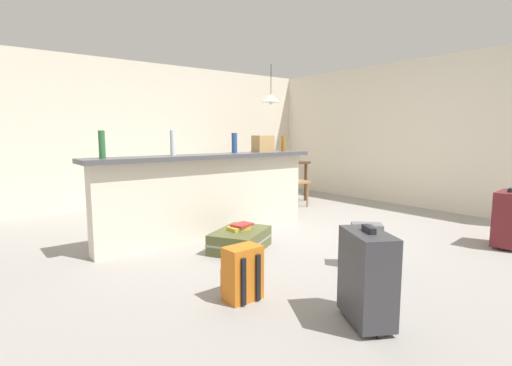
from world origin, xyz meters
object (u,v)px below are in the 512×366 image
object	(u,v)px
suitcase_upright_maroon	(509,218)
suitcase_upright_charcoal	(367,276)
bottle_green	(102,145)
book_stack	(240,227)
dining_chair_far_side	(260,171)
backpack_orange	(242,274)
bottle_clear	(173,143)
bottle_blue	(234,143)
grocery_bag	(263,144)
bottle_amber	(283,143)
suitcase_flat_olive	(240,240)
backpack_grey	(366,246)
dining_table	(274,167)
dining_chair_near_partition	(292,176)
pendant_lamp	(271,98)

from	to	relation	value
suitcase_upright_maroon	suitcase_upright_charcoal	xyz separation A→B (m)	(-2.71, -0.08, 0.00)
bottle_green	book_stack	distance (m)	1.66
dining_chair_far_side	backpack_orange	distance (m)	4.81
suitcase_upright_maroon	book_stack	bearing A→B (deg)	143.10
bottle_clear	bottle_blue	bearing A→B (deg)	2.43
bottle_clear	grocery_bag	xyz separation A→B (m)	(1.33, 0.00, -0.03)
bottle_blue	bottle_amber	xyz separation A→B (m)	(0.79, -0.07, -0.02)
bottle_clear	dining_chair_far_side	world-z (taller)	bottle_clear
suitcase_flat_olive	backpack_grey	bearing A→B (deg)	-62.30
suitcase_upright_maroon	bottle_blue	bearing A→B (deg)	127.81
dining_chair_far_side	suitcase_upright_charcoal	distance (m)	5.23
suitcase_upright_maroon	backpack_grey	distance (m)	1.88
dining_table	suitcase_upright_maroon	distance (m)	3.88
suitcase_upright_charcoal	dining_chair_near_partition	bearing A→B (deg)	53.11
bottle_green	grocery_bag	distance (m)	2.12
bottle_clear	dining_chair_near_partition	distance (m)	2.88
bottle_blue	dining_chair_near_partition	bearing A→B (deg)	24.23
dining_chair_near_partition	pendant_lamp	world-z (taller)	pendant_lamp
dining_table	backpack_grey	bearing A→B (deg)	-117.23
suitcase_upright_maroon	backpack_orange	xyz separation A→B (m)	(-3.14, 0.74, -0.13)
dining_chair_near_partition	book_stack	bearing A→B (deg)	-145.59
suitcase_upright_charcoal	bottle_green	bearing A→B (deg)	109.85
bottle_blue	pendant_lamp	xyz separation A→B (m)	(1.81, 1.41, 0.76)
book_stack	grocery_bag	bearing A→B (deg)	37.92
bottle_clear	suitcase_flat_olive	bearing A→B (deg)	-58.67
bottle_green	bottle_amber	bearing A→B (deg)	0.28
bottle_blue	backpack_grey	bearing A→B (deg)	-84.94
dining_table	dining_chair_far_side	xyz separation A→B (m)	(0.08, 0.52, -0.13)
suitcase_flat_olive	backpack_grey	size ratio (longest dim) A/B	2.11
bottle_green	dining_chair_far_side	world-z (taller)	bottle_green
suitcase_upright_charcoal	suitcase_flat_olive	bearing A→B (deg)	80.54
bottle_amber	suitcase_upright_maroon	size ratio (longest dim) A/B	0.32
bottle_green	bottle_amber	size ratio (longest dim) A/B	1.30
bottle_clear	suitcase_flat_olive	size ratio (longest dim) A/B	0.32
suitcase_flat_olive	dining_table	bearing A→B (deg)	42.22
dining_chair_far_side	backpack_orange	xyz separation A→B (m)	(-3.13, -3.64, -0.31)
dining_table	book_stack	world-z (taller)	dining_table
book_stack	suitcase_flat_olive	bearing A→B (deg)	-125.36
bottle_blue	dining_chair_near_partition	world-z (taller)	bottle_blue
dining_table	book_stack	bearing A→B (deg)	-137.88
bottle_blue	backpack_grey	distance (m)	2.15
dining_table	pendant_lamp	bearing A→B (deg)	132.45
backpack_grey	bottle_blue	bearing A→B (deg)	95.06
bottle_clear	backpack_orange	distance (m)	2.01
backpack_orange	bottle_clear	bearing A→B (deg)	80.02
backpack_orange	bottle_green	bearing A→B (deg)	105.98
bottle_green	bottle_blue	world-z (taller)	bottle_green
dining_chair_far_side	book_stack	distance (m)	3.53
backpack_orange	dining_chair_near_partition	bearing A→B (deg)	40.88
dining_table	suitcase_upright_maroon	world-z (taller)	dining_table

